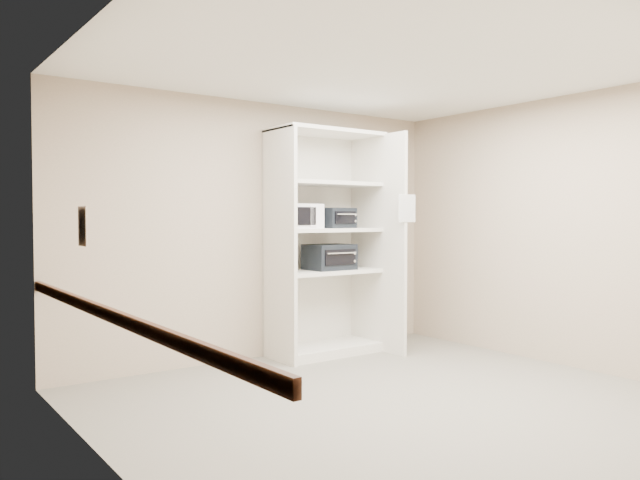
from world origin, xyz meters
TOP-DOWN VIEW (x-y plane):
  - floor at (0.00, 0.00)m, footprint 4.50×4.00m
  - ceiling at (0.00, 0.00)m, footprint 4.50×4.00m
  - wall_back at (0.00, 2.00)m, footprint 4.50×0.02m
  - wall_front at (0.00, -2.00)m, footprint 4.50×0.02m
  - wall_left at (-2.25, 0.00)m, footprint 0.02×4.00m
  - wall_right at (2.25, 0.00)m, footprint 0.02×4.00m
  - shelving_unit at (0.67, 1.70)m, footprint 1.24×0.92m
  - microwave at (0.28, 1.71)m, footprint 0.46×0.36m
  - toaster_oven_upper at (0.74, 1.67)m, footprint 0.42×0.33m
  - toaster_oven_lower at (0.65, 1.68)m, footprint 0.50×0.38m
  - paper_sign at (1.23, 1.07)m, footprint 0.22×0.02m
  - chair_rail at (-2.23, 0.00)m, footprint 0.04×3.98m
  - wall_poster at (-2.24, 0.54)m, footprint 0.01×0.19m

SIDE VIEW (x-z plane):
  - floor at x=0.00m, z-range -0.01..0.01m
  - chair_rail at x=-2.23m, z-range 0.86..0.94m
  - toaster_oven_lower at x=0.65m, z-range 0.92..1.19m
  - shelving_unit at x=0.67m, z-range -0.08..2.34m
  - wall_back at x=0.00m, z-range 0.00..2.70m
  - wall_front at x=0.00m, z-range 0.00..2.70m
  - wall_left at x=-2.25m, z-range 0.00..2.70m
  - wall_right at x=2.25m, z-range 0.00..2.70m
  - wall_poster at x=-2.24m, z-range 1.29..1.56m
  - toaster_oven_upper at x=0.74m, z-range 1.37..1.59m
  - microwave at x=0.28m, z-range 1.37..1.63m
  - paper_sign at x=1.23m, z-range 1.44..1.72m
  - ceiling at x=0.00m, z-range 2.70..2.71m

